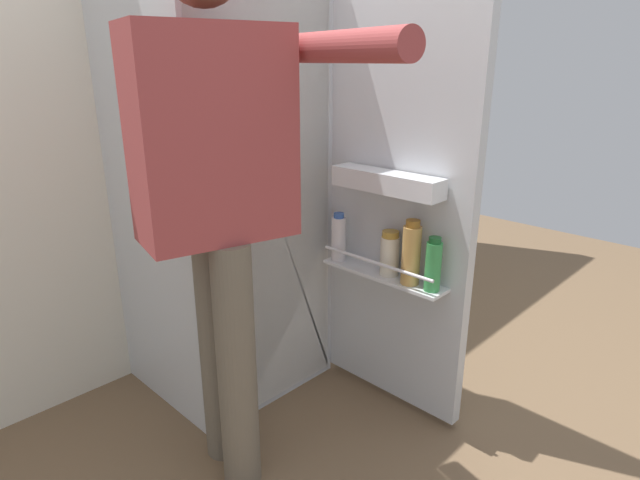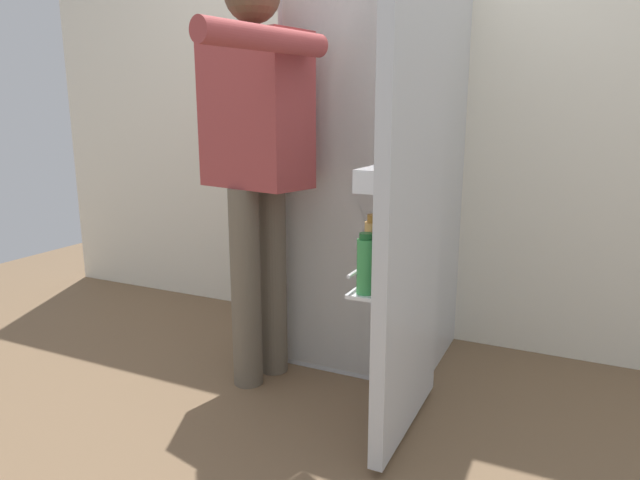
% 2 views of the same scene
% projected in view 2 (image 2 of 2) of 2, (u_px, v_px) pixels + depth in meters
% --- Properties ---
extents(ground_plane, '(6.09, 6.09, 0.00)m').
position_uv_depth(ground_plane, '(324.00, 402.00, 2.20)').
color(ground_plane, brown).
extents(kitchen_wall, '(4.40, 0.10, 2.47)m').
position_uv_depth(kitchen_wall, '(403.00, 84.00, 2.72)').
color(kitchen_wall, silver).
rests_on(kitchen_wall, ground_plane).
extents(refrigerator, '(0.69, 1.21, 1.70)m').
position_uv_depth(refrigerator, '(378.00, 171.00, 2.44)').
color(refrigerator, silver).
rests_on(refrigerator, ground_plane).
extents(person, '(0.55, 0.79, 1.63)m').
position_uv_depth(person, '(258.00, 145.00, 2.19)').
color(person, '#665B4C').
rests_on(person, ground_plane).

